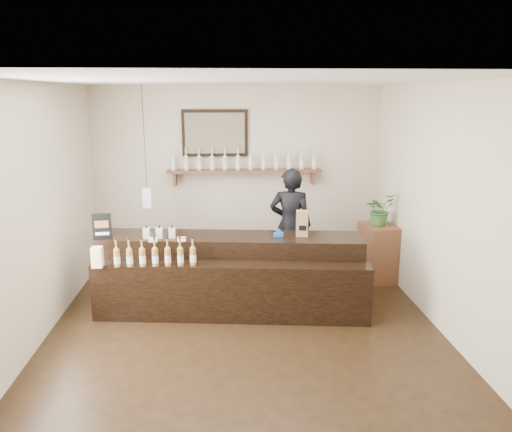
% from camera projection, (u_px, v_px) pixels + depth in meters
% --- Properties ---
extents(ground, '(5.00, 5.00, 0.00)m').
position_uv_depth(ground, '(245.00, 328.00, 5.83)').
color(ground, black).
rests_on(ground, ground).
extents(room_shell, '(5.00, 5.00, 5.00)m').
position_uv_depth(room_shell, '(244.00, 185.00, 5.43)').
color(room_shell, beige).
rests_on(room_shell, ground).
extents(back_wall_decor, '(2.66, 0.96, 1.69)m').
position_uv_depth(back_wall_decor, '(228.00, 155.00, 7.71)').
color(back_wall_decor, '#58321E').
rests_on(back_wall_decor, ground).
extents(counter, '(3.38, 1.24, 1.09)m').
position_uv_depth(counter, '(230.00, 276.00, 6.28)').
color(counter, black).
rests_on(counter, ground).
extents(promo_sign, '(0.23, 0.04, 0.32)m').
position_uv_depth(promo_sign, '(102.00, 226.00, 6.11)').
color(promo_sign, black).
rests_on(promo_sign, counter).
extents(paper_bag, '(0.16, 0.13, 0.32)m').
position_uv_depth(paper_bag, '(302.00, 223.00, 6.23)').
color(paper_bag, '#906545').
rests_on(paper_bag, counter).
extents(tape_dispenser, '(0.12, 0.05, 0.10)m').
position_uv_depth(tape_dispenser, '(278.00, 234.00, 6.22)').
color(tape_dispenser, '#195DB4').
rests_on(tape_dispenser, counter).
extents(side_cabinet, '(0.49, 0.63, 0.84)m').
position_uv_depth(side_cabinet, '(377.00, 252.00, 7.27)').
color(side_cabinet, '#58321E').
rests_on(side_cabinet, ground).
extents(potted_plant, '(0.54, 0.52, 0.46)m').
position_uv_depth(potted_plant, '(380.00, 209.00, 7.12)').
color(potted_plant, '#346729').
rests_on(potted_plant, side_cabinet).
extents(shopkeeper, '(0.76, 0.58, 1.88)m').
position_uv_depth(shopkeeper, '(291.00, 218.00, 7.16)').
color(shopkeeper, black).
rests_on(shopkeeper, ground).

